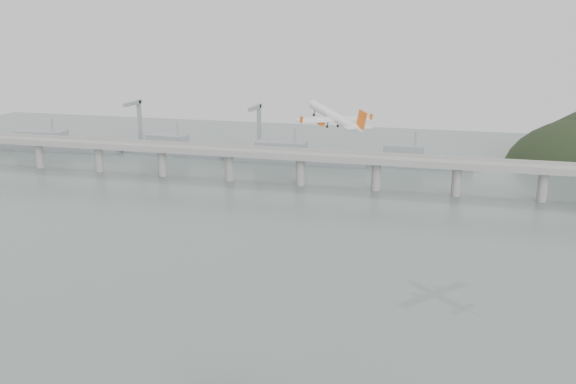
# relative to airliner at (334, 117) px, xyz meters

# --- Properties ---
(ground) EXTENTS (900.00, 900.00, 0.00)m
(ground) POSITION_rel_airliner_xyz_m (-15.17, -75.24, -64.98)
(ground) COLOR slate
(ground) RESTS_ON ground
(bridge) EXTENTS (800.00, 22.00, 23.90)m
(bridge) POSITION_rel_airliner_xyz_m (-16.32, 124.76, -47.33)
(bridge) COLOR gray
(bridge) RESTS_ON ground
(distant_fleet) EXTENTS (453.00, 60.90, 40.00)m
(distant_fleet) POSITION_rel_airliner_xyz_m (-170.52, 189.84, -58.76)
(distant_fleet) COLOR gray
(distant_fleet) RESTS_ON ground
(airliner) EXTENTS (34.28, 32.74, 12.47)m
(airliner) POSITION_rel_airliner_xyz_m (0.00, 0.00, 0.00)
(airliner) COLOR white
(airliner) RESTS_ON ground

